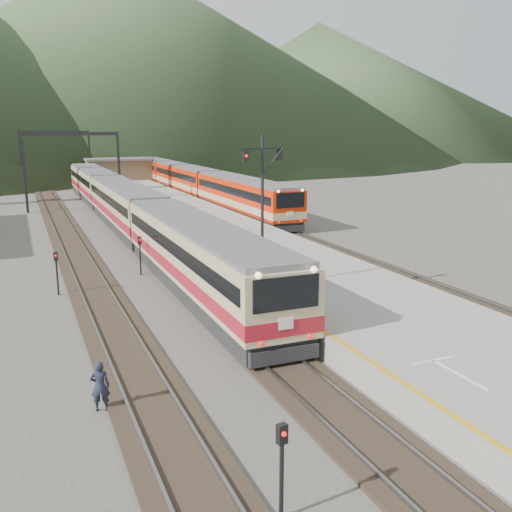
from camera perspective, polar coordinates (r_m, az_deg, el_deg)
name	(u,v)px	position (r m, az deg, el deg)	size (l,w,h in m)	color
track_main	(130,231)	(48.04, -12.47, 2.42)	(2.60, 200.00, 0.23)	black
track_far	(67,236)	(47.44, -18.41, 1.94)	(2.60, 200.00, 0.23)	black
track_second	(259,223)	(51.28, 0.28, 3.36)	(2.60, 200.00, 0.23)	black
platform	(203,226)	(47.35, -5.37, 3.05)	(8.00, 100.00, 1.00)	gray
gantry_near	(72,156)	(61.89, -17.91, 9.50)	(9.55, 0.25, 8.00)	black
gantry_far	(55,148)	(86.80, -19.42, 10.15)	(9.55, 0.25, 8.00)	black
station_shed	(119,169)	(85.91, -13.50, 8.48)	(9.40, 4.40, 3.10)	brown
hill_b	(112,51)	(241.42, -14.21, 19.27)	(220.00, 220.00, 75.00)	#344C2A
hill_c	(318,87)	(247.32, 6.20, 16.49)	(160.00, 160.00, 50.00)	#344C2A
main_train	(125,204)	(49.42, -12.94, 5.05)	(3.05, 62.59, 3.73)	tan
second_train	(185,179)	(73.59, -7.10, 7.66)	(2.96, 60.79, 3.62)	red
signal_mast	(262,196)	(26.37, 0.64, 5.98)	(2.18, 0.52, 7.08)	black
short_signal_a	(282,459)	(13.00, 2.59, -19.58)	(0.24, 0.19, 2.27)	black
short_signal_b	(140,250)	(33.69, -11.53, 0.56)	(0.25, 0.20, 2.27)	black
short_signal_c	(57,267)	(30.68, -19.32, -1.09)	(0.23, 0.17, 2.27)	black
worker	(100,386)	(18.23, -15.33, -12.44)	(0.58, 0.38, 1.60)	#1C202E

